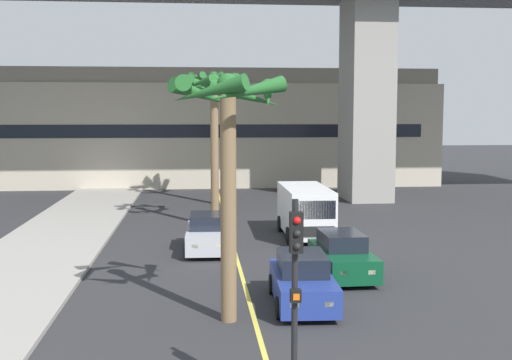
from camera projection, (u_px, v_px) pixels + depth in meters
name	position (u px, v px, depth m)	size (l,w,h in m)	color
lane_stripe_center	(234.00, 249.00, 27.62)	(0.14, 56.00, 0.01)	#DBCC4C
pier_building_backdrop	(215.00, 128.00, 53.12)	(35.59, 8.04, 9.26)	#BCB29E
car_queue_front	(302.00, 282.00, 19.53)	(1.96, 4.16, 1.56)	navy
car_queue_second	(207.00, 234.00, 27.18)	(1.91, 4.14, 1.56)	#B7BABF
car_queue_third	(342.00, 256.00, 23.00)	(1.91, 4.14, 1.56)	#0C4728
delivery_van	(305.00, 210.00, 30.23)	(2.18, 5.26, 2.36)	white
traffic_light_median_near	(295.00, 279.00, 12.05)	(0.24, 0.37, 4.20)	black
palm_tree_near_median	(214.00, 98.00, 40.93)	(3.40, 3.45, 8.41)	brown
palm_tree_mid_median	(214.00, 103.00, 32.40)	(3.55, 3.56, 7.73)	brown
palm_tree_far_median	(227.00, 129.00, 17.52)	(3.28, 3.39, 6.86)	brown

